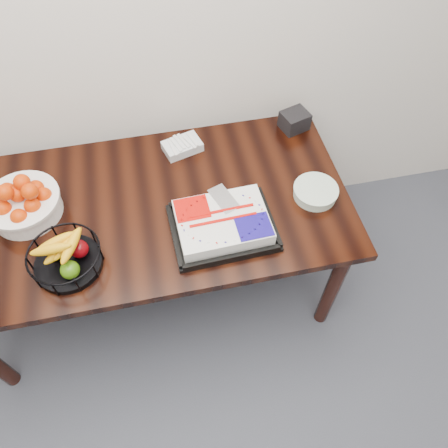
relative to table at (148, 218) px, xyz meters
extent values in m
plane|color=silver|center=(0.00, 0.50, 0.69)|extent=(5.00, 0.00, 5.00)
cube|color=black|center=(0.00, 0.00, 0.07)|extent=(1.80, 0.90, 0.04)
cylinder|color=black|center=(0.82, -0.37, -0.31)|extent=(0.07, 0.07, 0.71)
cylinder|color=black|center=(0.82, 0.37, -0.31)|extent=(0.07, 0.07, 0.71)
cube|color=black|center=(0.31, -0.19, 0.10)|extent=(0.44, 0.35, 0.02)
cube|color=white|center=(0.31, -0.19, 0.14)|extent=(0.38, 0.29, 0.07)
cube|color=#C30A04|center=(0.19, -0.12, 0.17)|extent=(0.14, 0.13, 0.00)
cube|color=navy|center=(0.42, -0.27, 0.17)|extent=(0.14, 0.13, 0.00)
cube|color=silver|center=(0.33, -0.10, 0.17)|extent=(0.12, 0.17, 0.00)
cylinder|color=white|center=(-0.50, 0.07, 0.13)|extent=(0.30, 0.30, 0.10)
cylinder|color=white|center=(-0.50, 0.07, 0.18)|extent=(0.32, 0.32, 0.01)
cylinder|color=black|center=(-0.33, -0.24, 0.10)|extent=(0.27, 0.27, 0.03)
torus|color=black|center=(-0.33, -0.24, 0.18)|extent=(0.28, 0.28, 0.01)
cylinder|color=white|center=(0.75, -0.10, 0.11)|extent=(0.19, 0.19, 0.04)
cylinder|color=white|center=(0.75, -0.10, 0.13)|extent=(0.20, 0.20, 0.01)
cube|color=silver|center=(0.21, 0.31, 0.11)|extent=(0.20, 0.16, 0.04)
cube|color=black|center=(0.79, 0.35, 0.13)|extent=(0.15, 0.14, 0.09)
camera|label=1|loc=(0.10, -1.22, 1.60)|focal=35.00mm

